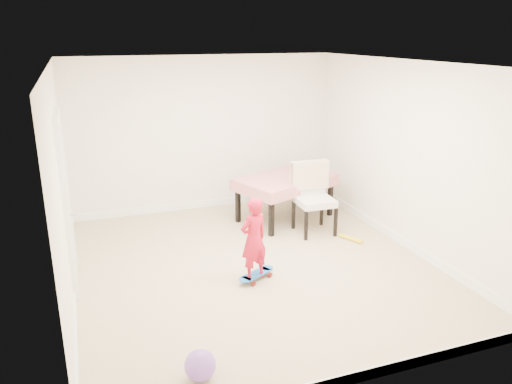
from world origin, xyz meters
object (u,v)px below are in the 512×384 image
object	(u,v)px
child	(254,242)
balloon	(200,365)
dining_table	(285,198)
skateboard	(256,276)
dining_chair	(315,199)

from	to	relation	value
child	balloon	distance (m)	1.94
dining_table	skateboard	xyz separation A→B (m)	(-1.17, -1.85, -0.32)
balloon	skateboard	bearing A→B (deg)	55.18
dining_chair	balloon	size ratio (longest dim) A/B	3.86
dining_table	child	world-z (taller)	child
dining_table	dining_chair	world-z (taller)	dining_chair
dining_table	child	size ratio (longest dim) A/B	1.47
balloon	child	bearing A→B (deg)	55.91
dining_table	balloon	world-z (taller)	dining_table
skateboard	balloon	xyz separation A→B (m)	(-1.11, -1.60, 0.10)
dining_table	skateboard	size ratio (longest dim) A/B	2.73
dining_table	skateboard	bearing A→B (deg)	-143.98
dining_chair	balloon	world-z (taller)	dining_chair
skateboard	child	distance (m)	0.48
dining_chair	child	xyz separation A→B (m)	(-1.40, -1.17, -0.02)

